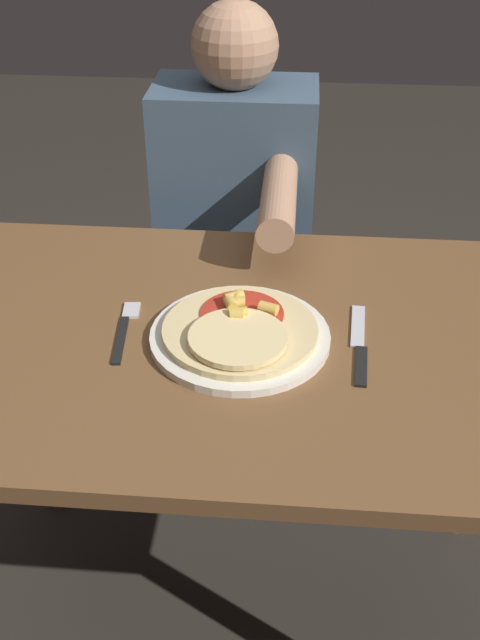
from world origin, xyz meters
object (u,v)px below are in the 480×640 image
pizza (240,329)px  fork (125,327)px  person_diner (236,223)px  knife (360,345)px  plate (240,337)px  dining_table (245,396)px

pizza → fork: 0.20m
person_diner → knife: bearing=-67.1°
fork → person_diner: 0.60m
plate → person_diner: size_ratio=0.25×
plate → pizza: 0.02m
dining_table → knife: 0.23m
knife → person_diner: person_diner is taller
knife → plate: bearing=179.7°
fork → pizza: bearing=-6.0°
dining_table → pizza: size_ratio=4.45×
dining_table → fork: bearing=179.9°
plate → dining_table: bearing=65.3°
plate → fork: size_ratio=1.67×
dining_table → pizza: pizza is taller
knife → fork: bearing=177.4°
pizza → fork: bearing=174.0°
dining_table → pizza: (-0.01, -0.02, 0.16)m
plate → knife: bearing=-0.3°
dining_table → person_diner: 0.59m
pizza → knife: bearing=0.8°
plate → person_diner: 0.61m
pizza → fork: (-0.19, 0.02, -0.02)m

